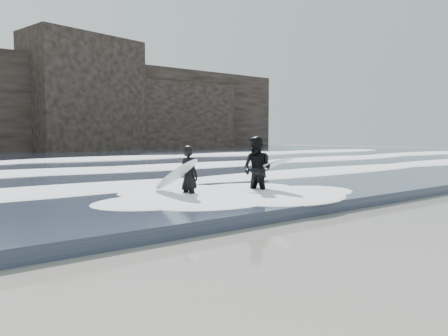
% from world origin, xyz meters
% --- Properties ---
extents(sea, '(90.00, 52.00, 0.30)m').
position_xyz_m(sea, '(0.00, 29.00, 0.15)').
color(sea, '#2A3346').
rests_on(sea, ground).
extents(foam_near, '(60.00, 3.20, 0.20)m').
position_xyz_m(foam_near, '(0.00, 9.00, 0.40)').
color(foam_near, white).
rests_on(foam_near, sea).
extents(foam_mid, '(60.00, 4.00, 0.24)m').
position_xyz_m(foam_mid, '(0.00, 16.00, 0.42)').
color(foam_mid, white).
rests_on(foam_mid, sea).
extents(foam_far, '(60.00, 4.80, 0.30)m').
position_xyz_m(foam_far, '(0.00, 25.00, 0.45)').
color(foam_far, white).
rests_on(foam_far, sea).
extents(surfer_left, '(0.98, 1.89, 1.63)m').
position_xyz_m(surfer_left, '(-1.82, 6.29, 0.82)').
color(surfer_left, black).
rests_on(surfer_left, ground).
extents(surfer_right, '(1.21, 2.05, 1.89)m').
position_xyz_m(surfer_right, '(0.19, 5.58, 0.95)').
color(surfer_right, black).
rests_on(surfer_right, ground).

